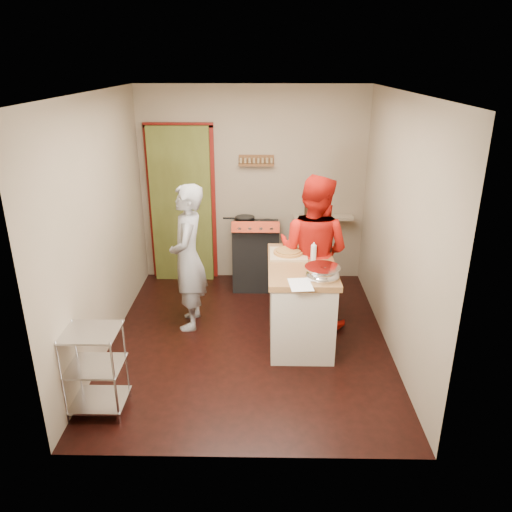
# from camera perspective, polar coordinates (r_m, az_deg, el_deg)

# --- Properties ---
(floor) EXTENTS (3.50, 3.50, 0.00)m
(floor) POSITION_cam_1_polar(r_m,az_deg,el_deg) (5.58, -0.79, -9.50)
(floor) COLOR black
(floor) RESTS_ON ground
(back_wall) EXTENTS (3.00, 0.44, 2.60)m
(back_wall) POSITION_cam_1_polar(r_m,az_deg,el_deg) (6.83, -5.80, 6.65)
(back_wall) COLOR gray
(back_wall) RESTS_ON ground
(left_wall) EXTENTS (0.04, 3.50, 2.60)m
(left_wall) POSITION_cam_1_polar(r_m,az_deg,el_deg) (5.30, -17.33, 3.20)
(left_wall) COLOR gray
(left_wall) RESTS_ON ground
(right_wall) EXTENTS (0.04, 3.50, 2.60)m
(right_wall) POSITION_cam_1_polar(r_m,az_deg,el_deg) (5.21, 15.89, 3.05)
(right_wall) COLOR gray
(right_wall) RESTS_ON ground
(ceiling) EXTENTS (3.00, 3.50, 0.02)m
(ceiling) POSITION_cam_1_polar(r_m,az_deg,el_deg) (4.79, -0.96, 18.32)
(ceiling) COLOR white
(ceiling) RESTS_ON back_wall
(stove) EXTENTS (0.60, 0.63, 1.00)m
(stove) POSITION_cam_1_polar(r_m,az_deg,el_deg) (6.66, -0.03, 0.18)
(stove) COLOR black
(stove) RESTS_ON ground
(wire_shelving) EXTENTS (0.48, 0.40, 0.80)m
(wire_shelving) POSITION_cam_1_polar(r_m,az_deg,el_deg) (4.56, -17.95, -11.99)
(wire_shelving) COLOR silver
(wire_shelving) RESTS_ON ground
(island) EXTENTS (0.71, 1.29, 1.20)m
(island) POSITION_cam_1_polar(r_m,az_deg,el_deg) (5.42, 5.13, -4.92)
(island) COLOR beige
(island) RESTS_ON ground
(person_stripe) EXTENTS (0.42, 0.62, 1.66)m
(person_stripe) POSITION_cam_1_polar(r_m,az_deg,el_deg) (5.58, -7.77, -0.21)
(person_stripe) COLOR #B8B7BD
(person_stripe) RESTS_ON ground
(person_red) EXTENTS (1.06, 0.99, 1.75)m
(person_red) POSITION_cam_1_polar(r_m,az_deg,el_deg) (5.62, 6.56, 0.48)
(person_red) COLOR red
(person_red) RESTS_ON ground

